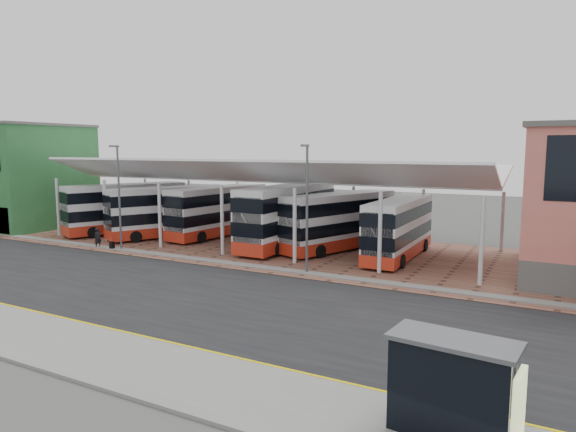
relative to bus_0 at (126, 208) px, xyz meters
The scene contains 20 objects.
ground 23.56m from the bus_0, 32.32° to the right, with size 140.00×140.00×0.00m, color #40423E.
road 24.11m from the bus_0, 34.34° to the right, with size 120.00×14.00×0.02m, color black.
forecourt 21.94m from the bus_0, ahead, with size 72.00×16.00×0.06m, color brown.
sidewalk 29.35m from the bus_0, 47.38° to the right, with size 120.00×4.00×0.14m, color slate.
north_kerb 20.93m from the bus_0, 17.73° to the right, with size 120.00×0.80×0.14m, color slate.
yellow_line_near 27.92m from the bus_0, 44.59° to the right, with size 120.00×0.12×0.01m, color #E1C400.
yellow_line_far 27.71m from the bus_0, 44.15° to the right, with size 120.00×0.12×0.01m, color #E1C400.
canopy 14.32m from the bus_0, ahead, with size 37.00×11.63×7.07m.
shop_green 10.68m from the bus_0, behind, with size 6.40×10.20×10.22m.
lamp_west 8.79m from the bus_0, 47.12° to the right, with size 0.16×0.90×8.07m.
lamp_east 22.79m from the bus_0, 16.02° to the right, with size 0.16×0.90×8.07m.
bus_0 is the anchor object (origin of this frame).
bus_1 5.12m from the bus_0, ahead, with size 7.09×10.65×4.41m.
bus_2 9.07m from the bus_0, 15.77° to the left, with size 3.70×10.94×4.42m.
bus_3 16.54m from the bus_0, ahead, with size 3.12×11.87×4.87m.
bus_4 20.76m from the bus_0, ahead, with size 5.82×10.81×4.37m.
bus_5 25.59m from the bus_0, ahead, with size 2.61×10.19×4.19m.
pedestrian 7.61m from the bus_0, 61.01° to the right, with size 0.57×0.38×1.57m, color black.
suitcase 8.53m from the bus_0, 51.87° to the right, with size 0.35×0.25×0.60m, color black.
bus_shelter 39.86m from the bus_0, 32.35° to the right, with size 3.51×1.88×2.71m.
Camera 1 is at (15.88, -21.98, 7.80)m, focal length 32.00 mm.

